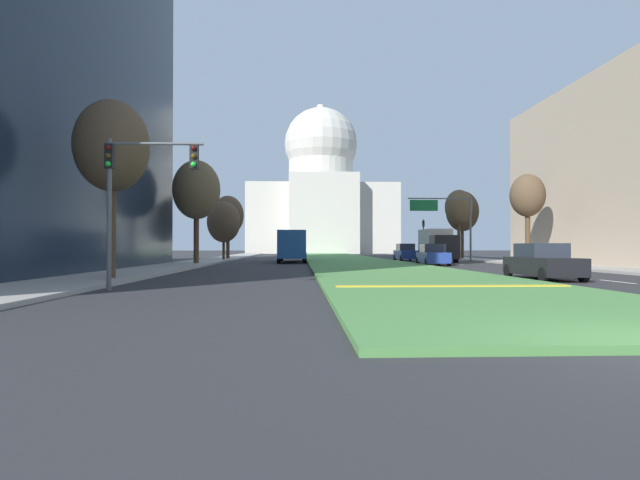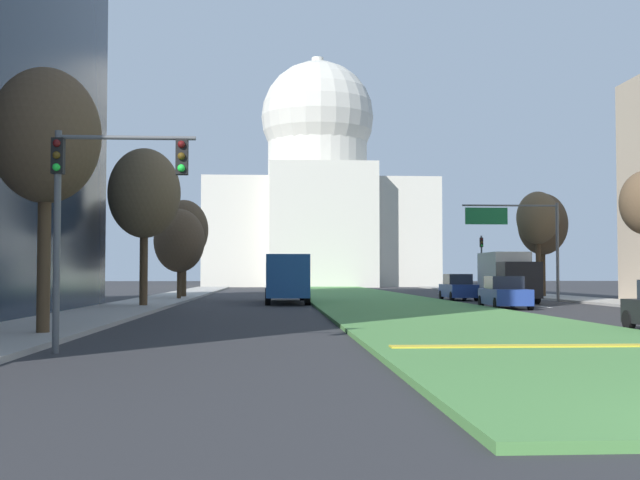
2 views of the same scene
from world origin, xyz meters
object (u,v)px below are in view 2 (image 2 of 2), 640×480
at_px(street_tree_right_far, 538,219).
at_px(sedan_distant, 458,288).
at_px(overhead_guide_sign, 521,230).
at_px(sedan_midblock, 504,293).
at_px(traffic_light_near_left, 94,190).
at_px(city_bus, 287,275).
at_px(capitol_building, 318,199).
at_px(street_tree_left_mid, 144,194).
at_px(street_tree_left_far, 179,241).
at_px(street_tree_left_distant, 184,231).
at_px(street_tree_right_distant, 543,224).
at_px(street_tree_left_near, 46,137).
at_px(box_truck_delivery, 508,276).
at_px(traffic_light_far_right, 482,257).

height_order(street_tree_right_far, sedan_distant, street_tree_right_far).
relative_size(overhead_guide_sign, sedan_distant, 1.56).
bearing_deg(sedan_midblock, traffic_light_near_left, -126.04).
xyz_separation_m(traffic_light_near_left, city_bus, (5.05, 31.49, -2.03)).
height_order(capitol_building, street_tree_left_mid, capitol_building).
bearing_deg(sedan_midblock, street_tree_left_far, 143.80).
xyz_separation_m(street_tree_left_distant, street_tree_right_distant, (27.00, -0.54, 0.53)).
height_order(overhead_guide_sign, street_tree_left_near, street_tree_left_near).
xyz_separation_m(overhead_guide_sign, street_tree_right_distant, (4.18, 7.89, 0.88)).
distance_m(box_truck_delivery, city_bus, 14.06).
xyz_separation_m(street_tree_left_near, street_tree_right_distant, (27.02, 35.59, -0.25)).
bearing_deg(traffic_light_near_left, street_tree_right_distant, 58.57).
xyz_separation_m(overhead_guide_sign, street_tree_left_far, (-22.62, 3.74, -0.59)).
bearing_deg(overhead_guide_sign, street_tree_right_far, 62.49).
relative_size(capitol_building, overhead_guide_sign, 5.33).
height_order(overhead_guide_sign, street_tree_left_distant, street_tree_left_distant).
relative_size(street_tree_left_mid, street_tree_right_distant, 1.09).
relative_size(traffic_light_far_right, city_bus, 0.47).
height_order(traffic_light_far_right, city_bus, traffic_light_far_right).
bearing_deg(street_tree_left_far, sedan_midblock, -36.20).
relative_size(street_tree_left_distant, city_bus, 0.67).
height_order(traffic_light_far_right, box_truck_delivery, traffic_light_far_right).
height_order(street_tree_left_mid, street_tree_left_distant, street_tree_left_mid).
xyz_separation_m(capitol_building, street_tree_left_mid, (-13.64, -75.71, -6.86)).
bearing_deg(street_tree_left_far, street_tree_right_distant, 8.79).
bearing_deg(street_tree_left_distant, sedan_distant, -14.73).
relative_size(capitol_building, sedan_midblock, 7.30).
xyz_separation_m(overhead_guide_sign, street_tree_left_mid, (-23.15, -7.92, 1.45)).
relative_size(street_tree_left_far, sedan_distant, 1.50).
xyz_separation_m(street_tree_right_far, street_tree_left_distant, (-26.07, 2.20, -0.85)).
distance_m(capitol_building, traffic_light_near_left, 101.14).
xyz_separation_m(capitol_building, traffic_light_far_right, (11.74, -49.45, -9.67)).
distance_m(street_tree_left_far, box_truck_delivery, 22.04).
distance_m(capitol_building, street_tree_left_near, 96.68).
xyz_separation_m(capitol_building, street_tree_right_far, (12.75, -61.56, -7.11)).
distance_m(traffic_light_far_right, street_tree_right_distant, 10.86).
distance_m(overhead_guide_sign, sedan_midblock, 11.34).
bearing_deg(box_truck_delivery, street_tree_left_mid, -163.15).
height_order(overhead_guide_sign, sedan_distant, overhead_guide_sign).
height_order(traffic_light_near_left, street_tree_left_mid, street_tree_left_mid).
bearing_deg(street_tree_left_near, traffic_light_near_left, -62.25).
distance_m(street_tree_left_mid, city_bus, 11.39).
bearing_deg(box_truck_delivery, traffic_light_far_right, 79.79).
distance_m(sedan_distant, box_truck_delivery, 5.15).
relative_size(overhead_guide_sign, street_tree_left_mid, 0.76).
distance_m(traffic_light_near_left, traffic_light_far_right, 55.50).
height_order(traffic_light_far_right, street_tree_left_distant, street_tree_left_distant).
xyz_separation_m(traffic_light_far_right, street_tree_left_distant, (-25.06, -9.91, 1.72)).
bearing_deg(capitol_building, sedan_midblock, -85.97).
bearing_deg(traffic_light_far_right, street_tree_right_distant, -79.45).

